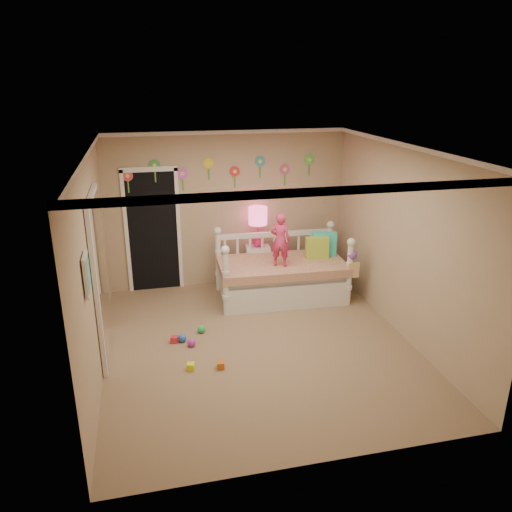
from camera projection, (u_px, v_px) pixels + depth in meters
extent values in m
cube|color=#7F684C|center=(259.00, 345.00, 6.71)|extent=(4.00, 4.50, 0.01)
cube|color=white|center=(259.00, 149.00, 5.83)|extent=(4.00, 4.50, 0.01)
cube|color=tan|center=(228.00, 210.00, 8.33)|extent=(4.00, 0.01, 2.60)
cube|color=tan|center=(93.00, 266.00, 5.84)|extent=(0.01, 4.50, 2.60)
cube|color=tan|center=(404.00, 242.00, 6.69)|extent=(0.01, 4.50, 2.60)
cube|color=#29CDB3|center=(324.00, 244.00, 8.18)|extent=(0.41, 0.22, 0.39)
cube|color=#ABCF3F|center=(317.00, 248.00, 8.07)|extent=(0.38, 0.18, 0.35)
imported|color=#E13366|center=(280.00, 240.00, 7.64)|extent=(0.36, 0.30, 0.84)
cube|color=white|center=(258.00, 265.00, 8.59)|extent=(0.43, 0.35, 0.67)
sphere|color=#E51E6D|center=(258.00, 241.00, 8.45)|extent=(0.19, 0.19, 0.19)
cylinder|color=#E51E6D|center=(258.00, 230.00, 8.38)|extent=(0.03, 0.03, 0.40)
cylinder|color=#FA4B86|center=(258.00, 216.00, 8.29)|extent=(0.31, 0.31, 0.29)
cube|color=black|center=(153.00, 230.00, 8.14)|extent=(0.90, 0.04, 2.07)
cube|color=white|center=(100.00, 277.00, 6.21)|extent=(0.07, 1.30, 2.10)
cube|color=white|center=(87.00, 274.00, 4.94)|extent=(0.05, 0.34, 0.42)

